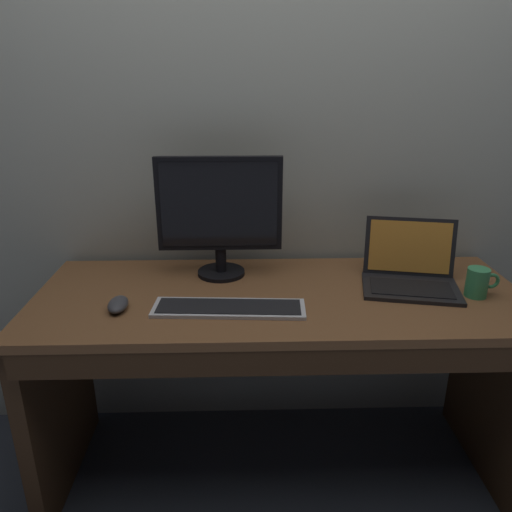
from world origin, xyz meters
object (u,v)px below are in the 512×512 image
wired_keyboard (229,308)px  computer_mouse (118,304)px  external_monitor (219,212)px  coffee_mug (478,282)px  laptop_black (410,272)px

wired_keyboard → computer_mouse: computer_mouse is taller
external_monitor → computer_mouse: 0.49m
computer_mouse → coffee_mug: 1.23m
laptop_black → external_monitor: external_monitor is taller
wired_keyboard → coffee_mug: size_ratio=4.39×
wired_keyboard → computer_mouse: 0.36m
laptop_black → external_monitor: 0.73m
laptop_black → coffee_mug: size_ratio=3.29×
external_monitor → computer_mouse: (-0.33, -0.28, -0.23)m
computer_mouse → coffee_mug: (1.22, 0.07, 0.03)m
external_monitor → wired_keyboard: external_monitor is taller
laptop_black → wired_keyboard: laptop_black is taller
laptop_black → computer_mouse: (-1.02, -0.17, -0.03)m
external_monitor → coffee_mug: 0.94m
laptop_black → wired_keyboard: size_ratio=0.75×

